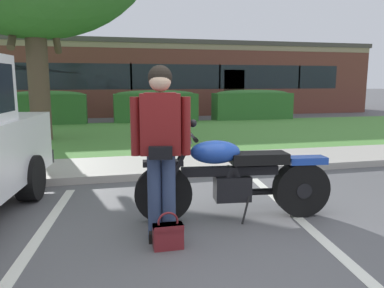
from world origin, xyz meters
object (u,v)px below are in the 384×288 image
handbag (168,234)px  hedge_center_right (156,106)px  motorcycle (241,177)px  rider_person (161,141)px  hedge_center_left (46,107)px  brick_building (126,79)px  hedge_right (252,104)px

handbag → hedge_center_right: hedge_center_right is taller
motorcycle → hedge_center_right: 10.38m
rider_person → hedge_center_left: (-2.51, 10.73, -0.34)m
handbag → brick_building: size_ratio=0.02×
motorcycle → hedge_center_right: size_ratio=0.71×
motorcycle → brick_building: 16.93m
rider_person → hedge_center_left: rider_person is taller
hedge_center_left → hedge_center_right: same height
motorcycle → hedge_right: size_ratio=0.70×
handbag → hedge_center_left: 11.27m
handbag → hedge_center_right: bearing=82.7°
hedge_center_left → brick_building: 7.35m
brick_building → rider_person: bearing=-92.4°
rider_person → hedge_center_right: bearing=82.4°
hedge_center_left → hedge_center_right: (3.94, 0.00, 0.00)m
rider_person → hedge_right: rider_person is taller
brick_building → hedge_center_left: bearing=-116.3°
motorcycle → hedge_center_left: (-3.48, 10.37, 0.16)m
motorcycle → handbag: bearing=-147.2°
hedge_center_left → hedge_center_right: size_ratio=0.89×
hedge_center_left → handbag: bearing=-77.0°
rider_person → handbag: bearing=-85.4°
hedge_center_left → hedge_center_right: 3.94m
handbag → hedge_center_left: bearing=103.0°
hedge_center_right → brick_building: brick_building is taller
hedge_center_left → brick_building: bearing=63.7°
hedge_right → motorcycle: bearing=-113.1°
handbag → rider_person: bearing=94.6°
motorcycle → hedge_right: (4.41, 10.37, 0.16)m
hedge_right → hedge_center_left: bearing=180.0°
rider_person → hedge_center_left: 11.02m
motorcycle → rider_person: (-0.96, -0.36, 0.50)m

